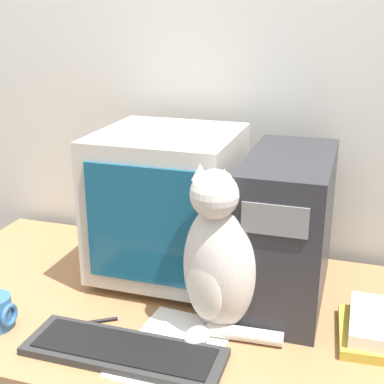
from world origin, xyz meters
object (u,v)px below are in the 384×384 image
crt_monitor (168,203)px  cat (219,261)px  keyboard (124,351)px  book_stack (373,328)px  computer_tower (286,228)px  pen (90,322)px

crt_monitor → cat: crt_monitor is taller
keyboard → book_stack: size_ratio=2.06×
computer_tower → keyboard: size_ratio=0.96×
pen → computer_tower: bearing=33.5°
computer_tower → book_stack: bearing=-30.1°
keyboard → pen: size_ratio=3.78×
book_stack → pen: book_stack is taller
computer_tower → pen: (-0.43, -0.28, -0.19)m
cat → crt_monitor: bearing=152.4°
pen → cat: bearing=15.3°
keyboard → pen: bearing=146.6°
computer_tower → book_stack: size_ratio=1.98×
cat → book_stack: size_ratio=1.86×
crt_monitor → keyboard: crt_monitor is taller
crt_monitor → cat: (0.21, -0.23, -0.04)m
cat → book_stack: 0.39m
computer_tower → cat: size_ratio=1.07×
computer_tower → crt_monitor: bearing=175.6°
computer_tower → book_stack: computer_tower is taller
crt_monitor → book_stack: bearing=-15.8°
crt_monitor → pen: size_ratio=3.50×
keyboard → book_stack: bearing=24.3°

